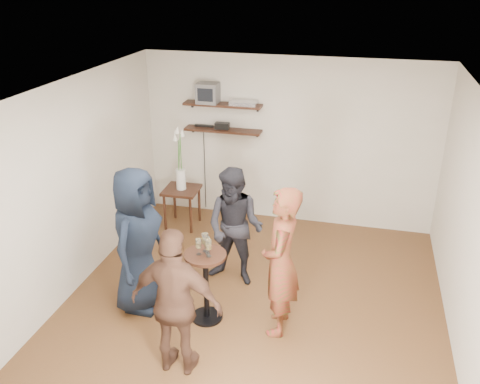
# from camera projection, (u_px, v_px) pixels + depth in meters

# --- Properties ---
(room) EXTENTS (4.58, 5.08, 2.68)m
(room) POSITION_uv_depth(u_px,v_px,m) (252.00, 212.00, 5.55)
(room) COLOR #482B17
(room) RESTS_ON ground
(shelf_upper) EXTENTS (1.20, 0.25, 0.04)m
(shelf_upper) POSITION_uv_depth(u_px,v_px,m) (223.00, 105.00, 7.66)
(shelf_upper) COLOR black
(shelf_upper) RESTS_ON room
(shelf_lower) EXTENTS (1.20, 0.25, 0.04)m
(shelf_lower) POSITION_uv_depth(u_px,v_px,m) (223.00, 130.00, 7.82)
(shelf_lower) COLOR black
(shelf_lower) RESTS_ON room
(crt_monitor) EXTENTS (0.32, 0.30, 0.30)m
(crt_monitor) POSITION_uv_depth(u_px,v_px,m) (208.00, 93.00, 7.64)
(crt_monitor) COLOR #59595B
(crt_monitor) RESTS_ON shelf_upper
(dvd_deck) EXTENTS (0.40, 0.24, 0.06)m
(dvd_deck) POSITION_uv_depth(u_px,v_px,m) (244.00, 103.00, 7.56)
(dvd_deck) COLOR silver
(dvd_deck) RESTS_ON shelf_upper
(radio) EXTENTS (0.22, 0.10, 0.10)m
(radio) POSITION_uv_depth(u_px,v_px,m) (222.00, 126.00, 7.79)
(radio) COLOR black
(radio) RESTS_ON shelf_lower
(power_strip) EXTENTS (0.30, 0.05, 0.03)m
(power_strip) POSITION_uv_depth(u_px,v_px,m) (204.00, 126.00, 7.92)
(power_strip) COLOR black
(power_strip) RESTS_ON shelf_lower
(side_table) EXTENTS (0.54, 0.54, 0.63)m
(side_table) POSITION_uv_depth(u_px,v_px,m) (182.00, 195.00, 7.85)
(side_table) COLOR black
(side_table) RESTS_ON room
(vase_lilies) EXTENTS (0.20, 0.20, 1.03)m
(vase_lilies) POSITION_uv_depth(u_px,v_px,m) (180.00, 169.00, 7.68)
(vase_lilies) COLOR silver
(vase_lilies) RESTS_ON side_table
(drinks_table) EXTENTS (0.47, 0.47, 0.86)m
(drinks_table) POSITION_uv_depth(u_px,v_px,m) (206.00, 278.00, 5.71)
(drinks_table) COLOR black
(drinks_table) RESTS_ON room
(wine_glass_fl) EXTENTS (0.06, 0.06, 0.19)m
(wine_glass_fl) POSITION_uv_depth(u_px,v_px,m) (198.00, 244.00, 5.52)
(wine_glass_fl) COLOR silver
(wine_glass_fl) RESTS_ON drinks_table
(wine_glass_fr) EXTENTS (0.07, 0.07, 0.20)m
(wine_glass_fr) POSITION_uv_depth(u_px,v_px,m) (208.00, 245.00, 5.48)
(wine_glass_fr) COLOR silver
(wine_glass_fr) RESTS_ON drinks_table
(wine_glass_bl) EXTENTS (0.07, 0.07, 0.22)m
(wine_glass_bl) POSITION_uv_depth(u_px,v_px,m) (205.00, 239.00, 5.58)
(wine_glass_bl) COLOR silver
(wine_glass_bl) RESTS_ON drinks_table
(wine_glass_br) EXTENTS (0.07, 0.07, 0.20)m
(wine_glass_br) POSITION_uv_depth(u_px,v_px,m) (207.00, 243.00, 5.55)
(wine_glass_br) COLOR silver
(wine_glass_br) RESTS_ON drinks_table
(person_plaid) EXTENTS (0.44, 0.65, 1.72)m
(person_plaid) POSITION_uv_depth(u_px,v_px,m) (281.00, 262.00, 5.43)
(person_plaid) COLOR red
(person_plaid) RESTS_ON room
(person_dark) EXTENTS (0.83, 0.69, 1.56)m
(person_dark) POSITION_uv_depth(u_px,v_px,m) (235.00, 228.00, 6.33)
(person_dark) COLOR black
(person_dark) RESTS_ON room
(person_navy) EXTENTS (0.63, 0.90, 1.77)m
(person_navy) POSITION_uv_depth(u_px,v_px,m) (137.00, 240.00, 5.82)
(person_navy) COLOR black
(person_navy) RESTS_ON room
(person_brown) EXTENTS (0.94, 0.41, 1.59)m
(person_brown) POSITION_uv_depth(u_px,v_px,m) (176.00, 304.00, 4.88)
(person_brown) COLOR #43291C
(person_brown) RESTS_ON room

